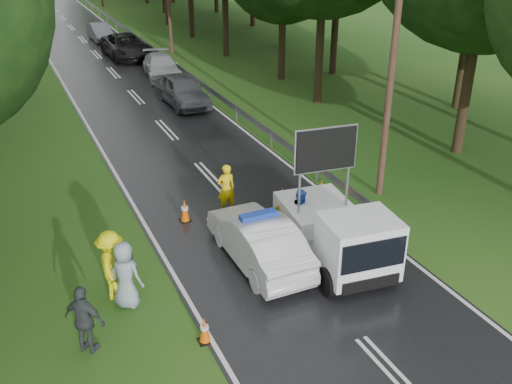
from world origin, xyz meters
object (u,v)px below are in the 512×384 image
police_sedan (258,240)px  officer (226,188)px  work_truck (340,233)px  barrier (280,212)px  queue_car_first (182,90)px  civilian (301,213)px  queue_car_fourth (100,32)px  queue_car_third (127,46)px  queue_car_second (161,66)px

police_sedan → officer: 3.40m
work_truck → barrier: bearing=113.9°
barrier → queue_car_first: (1.45, 14.59, 0.07)m
civilian → queue_car_fourth: 34.55m
officer → queue_car_first: (2.48, 12.54, -0.08)m
queue_car_third → queue_car_fourth: queue_car_third is taller
work_truck → officer: work_truck is taller
queue_car_second → queue_car_first: bearing=-87.8°
work_truck → queue_car_second: (1.29, 22.95, -0.33)m
barrier → queue_car_third: size_ratio=0.39×
officer → queue_car_third: (2.36, 24.93, -0.07)m
queue_car_third → queue_car_fourth: (-0.53, 7.06, -0.13)m
police_sedan → work_truck: (2.12, -1.04, 0.28)m
queue_car_first → queue_car_fourth: queue_car_first is taller
work_truck → barrier: size_ratio=2.18×
queue_car_first → civilian: bearing=-96.4°
queue_car_third → officer: bearing=-97.1°
officer → queue_car_fourth: officer is taller
queue_car_first → queue_car_third: (-0.12, 12.39, 0.01)m
barrier → civilian: (0.51, -0.50, 0.09)m
civilian → officer: bearing=83.3°
work_truck → queue_car_third: (0.58, 29.35, -0.22)m
queue_car_third → queue_car_fourth: bearing=92.6°
queue_car_first → police_sedan: bearing=-102.9°
queue_car_first → queue_car_fourth: (-0.65, 19.46, -0.12)m
police_sedan → officer: size_ratio=2.56×
officer → queue_car_third: 25.04m
queue_car_first → queue_car_third: size_ratio=0.80×
civilian → queue_car_fourth: (0.29, 34.55, -0.14)m
barrier → queue_car_first: queue_car_first is taller
officer → civilian: bearing=120.5°
officer → work_truck: bearing=111.4°
officer → civilian: 2.99m
queue_car_first → queue_car_fourth: bearing=89.1°
work_truck → civilian: bearing=103.7°
work_truck → queue_car_first: bearing=93.9°
police_sedan → queue_car_fourth: 35.44m
barrier → officer: bearing=101.6°
civilian → queue_car_first: civilian is taller
work_truck → queue_car_second: work_truck is taller
police_sedan → barrier: police_sedan is taller
work_truck → queue_car_second: size_ratio=1.03×
work_truck → queue_car_fourth: bearing=96.2°
civilian → queue_car_second: 21.15m
police_sedan → barrier: (1.38, 1.32, -0.02)m
queue_car_second → queue_car_third: queue_car_third is taller
officer → police_sedan: bearing=83.6°
work_truck → queue_car_fourth: 36.41m
civilian → queue_car_fourth: size_ratio=0.40×
police_sedan → queue_car_fourth: size_ratio=1.09×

